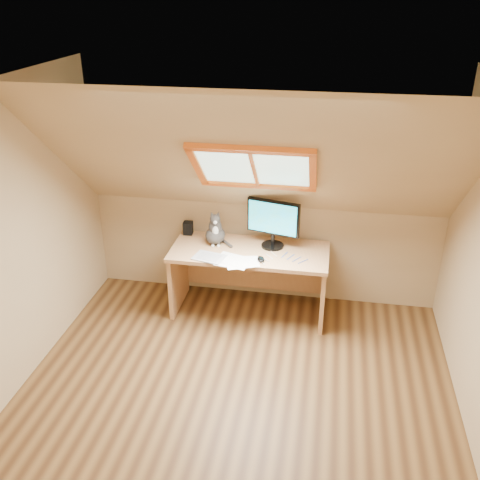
# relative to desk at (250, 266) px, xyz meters

# --- Properties ---
(ground) EXTENTS (3.50, 3.50, 0.00)m
(ground) POSITION_rel_desk_xyz_m (0.09, -1.45, -0.47)
(ground) COLOR brown
(ground) RESTS_ON ground
(room_shell) EXTENTS (3.52, 3.52, 2.41)m
(room_shell) POSITION_rel_desk_xyz_m (0.09, -1.54, 0.96)
(room_shell) COLOR tan
(room_shell) RESTS_ON ground
(desk) EXTENTS (1.50, 0.66, 0.69)m
(desk) POSITION_rel_desk_xyz_m (0.00, 0.00, 0.00)
(desk) COLOR tan
(desk) RESTS_ON ground
(monitor) EXTENTS (0.51, 0.22, 0.48)m
(monitor) POSITION_rel_desk_xyz_m (0.21, 0.04, 0.49)
(monitor) COLOR black
(monitor) RESTS_ON desk
(cat) EXTENTS (0.24, 0.27, 0.35)m
(cat) POSITION_rel_desk_xyz_m (-0.35, 0.02, 0.34)
(cat) COLOR #3E3937
(cat) RESTS_ON desk
(desk_speaker) EXTENTS (0.09, 0.09, 0.13)m
(desk_speaker) POSITION_rel_desk_xyz_m (-0.67, 0.18, 0.28)
(desk_speaker) COLOR black
(desk_speaker) RESTS_ON desk
(graphics_tablet) EXTENTS (0.32, 0.26, 0.01)m
(graphics_tablet) POSITION_rel_desk_xyz_m (-0.34, -0.29, 0.22)
(graphics_tablet) COLOR #B2B2B7
(graphics_tablet) RESTS_ON desk
(mouse) EXTENTS (0.09, 0.13, 0.04)m
(mouse) POSITION_rel_desk_xyz_m (0.14, -0.26, 0.23)
(mouse) COLOR black
(mouse) RESTS_ON desk
(papers) EXTENTS (0.35, 0.30, 0.01)m
(papers) POSITION_rel_desk_xyz_m (-0.12, -0.33, 0.22)
(papers) COLOR white
(papers) RESTS_ON desk
(cables) EXTENTS (0.51, 0.26, 0.01)m
(cables) POSITION_rel_desk_xyz_m (0.34, -0.18, 0.22)
(cables) COLOR silver
(cables) RESTS_ON desk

